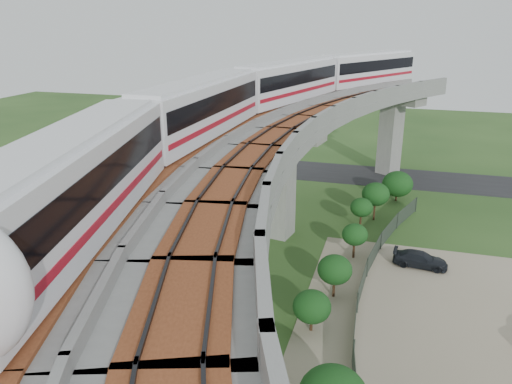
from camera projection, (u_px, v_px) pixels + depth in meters
The scene contains 13 objects.
ground at pixel (230, 294), 33.71m from camera, with size 160.00×160.00×0.00m, color #26461C.
dirt_lot at pixel (452, 347), 28.21m from camera, with size 18.00×26.00×0.04m, color gray.
asphalt_road at pixel (310, 171), 60.91m from camera, with size 60.00×8.00×0.03m, color #232326.
viaduct at pixel (288, 170), 29.72m from camera, with size 19.58×73.98×11.40m.
metro_train at pixel (273, 95), 36.59m from camera, with size 14.71×60.77×3.64m.
fence at pixel (378, 306), 30.90m from camera, with size 3.87×38.73×1.50m.
tree_0 at pixel (398, 184), 50.27m from camera, with size 3.05×3.05×3.12m.
tree_1 at pixel (376, 194), 45.24m from camera, with size 2.50×2.50×3.58m.
tree_2 at pixel (361, 207), 43.41m from camera, with size 1.96×1.96×2.88m.
tree_3 at pixel (355, 235), 38.11m from camera, with size 1.98×1.98×2.82m.
tree_4 at pixel (335, 270), 32.68m from camera, with size 2.29×2.29×3.01m.
tree_5 at pixel (312, 307), 29.19m from camera, with size 2.28×2.28×2.61m.
car_dark at pixel (420, 259), 37.18m from camera, with size 1.60×3.95×1.15m, color black.
Camera 1 is at (9.93, -27.90, 17.60)m, focal length 35.00 mm.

